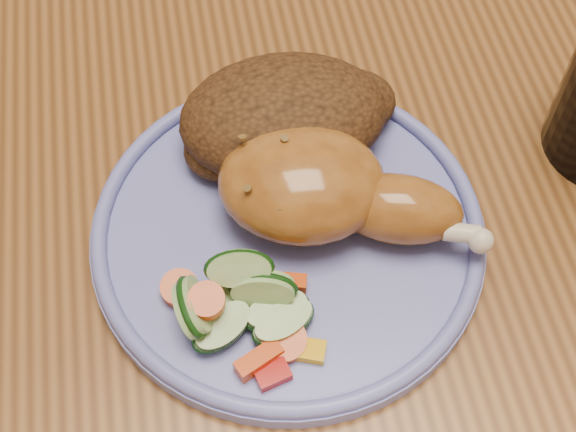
# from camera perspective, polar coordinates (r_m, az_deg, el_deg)

# --- Properties ---
(ground) EXTENTS (4.00, 4.00, 0.00)m
(ground) POSITION_cam_1_polar(r_m,az_deg,el_deg) (1.26, 3.83, -13.53)
(ground) COLOR #54331C
(ground) RESTS_ON ground
(dining_table) EXTENTS (0.90, 1.40, 0.75)m
(dining_table) POSITION_cam_1_polar(r_m,az_deg,el_deg) (0.67, 7.06, 5.39)
(dining_table) COLOR brown
(dining_table) RESTS_ON ground
(plate) EXTENTS (0.25, 0.25, 0.01)m
(plate) POSITION_cam_1_polar(r_m,az_deg,el_deg) (0.51, -0.00, -1.27)
(plate) COLOR #656BBB
(plate) RESTS_ON dining_table
(plate_rim) EXTENTS (0.25, 0.25, 0.01)m
(plate_rim) POSITION_cam_1_polar(r_m,az_deg,el_deg) (0.50, -0.00, -0.62)
(plate_rim) COLOR #656BBB
(plate_rim) RESTS_ON plate
(chicken_leg) EXTENTS (0.16, 0.11, 0.06)m
(chicken_leg) POSITION_cam_1_polar(r_m,az_deg,el_deg) (0.49, 2.66, 1.89)
(chicken_leg) COLOR #A05F21
(chicken_leg) RESTS_ON plate
(rice_pilaf) EXTENTS (0.15, 0.10, 0.06)m
(rice_pilaf) POSITION_cam_1_polar(r_m,az_deg,el_deg) (0.53, -0.04, 7.03)
(rice_pilaf) COLOR #472811
(rice_pilaf) RESTS_ON plate
(vegetable_pile) EXTENTS (0.09, 0.09, 0.05)m
(vegetable_pile) POSITION_cam_1_polar(r_m,az_deg,el_deg) (0.46, -3.23, -6.48)
(vegetable_pile) COLOR #A50A05
(vegetable_pile) RESTS_ON plate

